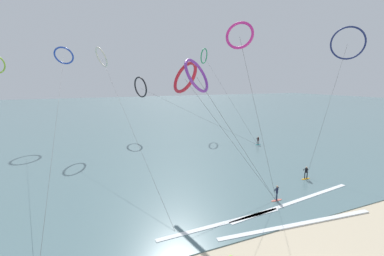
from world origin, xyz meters
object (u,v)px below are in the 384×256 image
surfer_teal (258,141)px  kite_navy (348,43)px  kite_cobalt (64,56)px  surfer_coral (277,194)px  kite_crimson (185,77)px  kite_ivory (101,57)px  kite_charcoal (141,87)px  kite_magenta (240,35)px  kite_violet (197,76)px  kite_emerald (204,56)px  surfer_amber (306,174)px

surfer_teal → kite_navy: bearing=-32.2°
kite_navy → kite_cobalt: (-40.16, 37.44, -0.26)m
surfer_coral → kite_crimson: bearing=81.4°
kite_crimson → kite_cobalt: (-13.75, 36.04, 4.98)m
kite_ivory → kite_charcoal: size_ratio=1.90×
kite_navy → kite_magenta: (-21.91, -3.41, -0.78)m
surfer_coral → kite_violet: bearing=130.6°
kite_violet → kite_emerald: bearing=24.7°
kite_charcoal → kite_crimson: 30.67m
kite_violet → kite_emerald: (21.46, 41.56, 5.80)m
kite_navy → kite_charcoal: 41.01m
kite_navy → kite_cobalt: 54.91m
surfer_teal → kite_crimson: size_ratio=0.11×
surfer_coral → kite_navy: 27.76m
surfer_amber → kite_ivory: (-21.27, 33.27, 16.56)m
surfer_amber → kite_charcoal: kite_charcoal is taller
surfer_coral → surfer_amber: (7.90, 3.46, 0.00)m
kite_crimson → surfer_teal: bearing=110.8°
kite_emerald → kite_magenta: size_ratio=1.19×
surfer_teal → kite_crimson: bearing=-115.8°
kite_emerald → kite_crimson: bearing=18.9°
kite_violet → kite_ivory: kite_ivory is taller
kite_emerald → kite_ivory: bearing=-28.3°
kite_charcoal → kite_navy: bearing=-161.9°
surfer_amber → kite_emerald: size_ratio=0.07×
kite_emerald → kite_magenta: kite_emerald is taller
kite_crimson → kite_cobalt: 38.90m
kite_navy → kite_emerald: (-7.38, 34.33, 0.58)m
surfer_coral → kite_charcoal: bearing=54.0°
kite_navy → kite_charcoal: (-24.69, 31.96, -7.11)m
kite_emerald → kite_crimson: kite_emerald is taller
surfer_amber → kite_crimson: size_ratio=0.11×
kite_charcoal → kite_violet: bearing=154.3°
surfer_teal → kite_ivory: kite_ivory is taller
surfer_amber → surfer_teal: bearing=106.7°
kite_navy → kite_magenta: bearing=71.0°
kite_cobalt → kite_ivory: bearing=148.0°
kite_charcoal → kite_crimson: size_ratio=1.40×
kite_violet → kite_crimson: kite_crimson is taller
surfer_coral → surfer_teal: (14.13, 21.47, 0.00)m
kite_violet → kite_navy: kite_navy is taller
kite_navy → kite_violet: bearing=76.3°
kite_violet → kite_ivory: bearing=59.0°
kite_violet → kite_ivory: (-4.36, 35.70, 4.20)m
kite_ivory → kite_emerald: bearing=-91.5°
kite_navy → surfer_amber: bearing=84.1°
kite_navy → kite_emerald: bearing=-15.7°
kite_crimson → kite_cobalt: bearing=-168.1°
surfer_amber → kite_crimson: bearing=-167.4°
kite_navy → kite_cobalt: bearing=19.2°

